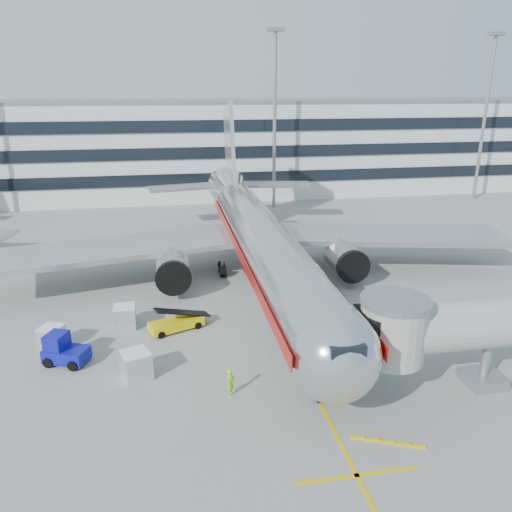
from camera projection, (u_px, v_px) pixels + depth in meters
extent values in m
plane|color=gray|center=(287.00, 338.00, 36.71)|extent=(180.00, 180.00, 0.00)
cube|color=#DFAD0B|center=(262.00, 287.00, 46.03)|extent=(0.25, 70.00, 0.01)
cube|color=#DFAD0B|center=(357.00, 475.00, 23.65)|extent=(6.00, 0.25, 0.01)
cylinder|color=silver|center=(266.00, 251.00, 42.83)|extent=(5.00, 36.00, 5.00)
sphere|color=silver|center=(334.00, 355.00, 26.04)|extent=(5.00, 5.00, 5.00)
cone|color=silver|center=(231.00, 192.00, 64.08)|extent=(5.00, 10.00, 5.00)
cube|color=black|center=(345.00, 350.00, 24.28)|extent=(1.80, 1.20, 0.90)
cube|color=#B7B7BC|center=(381.00, 235.00, 50.40)|extent=(24.95, 12.07, 0.50)
cube|color=#B7B7BC|center=(117.00, 248.00, 46.03)|extent=(24.95, 12.07, 0.50)
cylinder|color=#99999E|center=(346.00, 260.00, 46.68)|extent=(3.00, 4.20, 3.00)
cylinder|color=#99999E|center=(173.00, 270.00, 43.99)|extent=(3.00, 4.20, 3.00)
cylinder|color=black|center=(353.00, 267.00, 44.81)|extent=(3.10, 0.50, 3.10)
cylinder|color=black|center=(173.00, 278.00, 42.12)|extent=(3.10, 0.50, 3.10)
cube|color=#B7B7BC|center=(230.00, 157.00, 63.14)|extent=(0.45, 9.39, 13.72)
cube|color=#B7B7BC|center=(271.00, 184.00, 65.75)|extent=(10.41, 4.94, 0.35)
cube|color=#B7B7BC|center=(188.00, 187.00, 63.90)|extent=(10.41, 4.94, 0.35)
cylinder|color=gray|center=(320.00, 388.00, 28.96)|extent=(0.24, 0.24, 1.80)
cylinder|color=black|center=(320.00, 395.00, 29.10)|extent=(0.35, 0.90, 0.90)
cylinder|color=gray|center=(286.00, 261.00, 49.98)|extent=(0.30, 0.30, 2.00)
cylinder|color=gray|center=(222.00, 265.00, 48.91)|extent=(0.30, 0.30, 2.00)
cube|color=#A5100B|center=(295.00, 246.00, 43.15)|extent=(0.06, 38.00, 0.90)
cube|color=#A5100B|center=(237.00, 249.00, 42.31)|extent=(0.06, 38.00, 0.90)
cylinder|color=#A8A8A3|center=(492.00, 323.00, 29.67)|extent=(13.00, 3.00, 3.00)
cylinder|color=#A8A8A3|center=(393.00, 331.00, 28.61)|extent=(3.80, 3.80, 3.40)
cylinder|color=gray|center=(396.00, 301.00, 28.00)|extent=(4.00, 4.00, 0.30)
cube|color=black|center=(371.00, 333.00, 28.39)|extent=(1.40, 2.60, 2.60)
cylinder|color=gray|center=(485.00, 361.00, 30.50)|extent=(0.56, 0.56, 3.20)
cube|color=gray|center=(482.00, 379.00, 30.90)|extent=(2.20, 2.20, 0.70)
cylinder|color=black|center=(469.00, 380.00, 30.75)|extent=(0.35, 0.70, 0.70)
cylinder|color=black|center=(496.00, 377.00, 31.05)|extent=(0.35, 0.70, 0.70)
cube|color=silver|center=(211.00, 147.00, 88.40)|extent=(150.00, 24.00, 15.00)
cube|color=black|center=(219.00, 178.00, 78.23)|extent=(150.00, 0.30, 1.80)
cube|color=black|center=(218.00, 153.00, 76.96)|extent=(150.00, 0.30, 1.80)
cube|color=black|center=(218.00, 126.00, 75.68)|extent=(150.00, 0.30, 1.80)
cube|color=gray|center=(210.00, 101.00, 85.91)|extent=(150.00, 24.00, 0.60)
cylinder|color=gray|center=(275.00, 124.00, 73.23)|extent=(0.50, 0.50, 25.00)
cube|color=gray|center=(276.00, 29.00, 69.17)|extent=(2.40, 1.20, 0.50)
cylinder|color=gray|center=(484.00, 121.00, 78.94)|extent=(0.50, 0.50, 25.00)
cube|color=gray|center=(497.00, 34.00, 74.88)|extent=(2.40, 1.20, 0.50)
cube|color=#DBBE09|center=(176.00, 324.00, 37.75)|extent=(4.31, 2.84, 0.64)
cube|color=black|center=(176.00, 314.00, 37.49)|extent=(4.34, 2.48, 1.41)
cylinder|color=black|center=(155.00, 328.00, 37.62)|extent=(0.61, 0.44, 0.55)
cylinder|color=black|center=(161.00, 335.00, 36.58)|extent=(0.61, 0.44, 0.55)
cylinder|color=black|center=(191.00, 319.00, 39.08)|extent=(0.61, 0.44, 0.55)
cylinder|color=black|center=(198.00, 325.00, 38.03)|extent=(0.61, 0.44, 0.55)
cube|color=#0C108E|center=(67.00, 354.00, 33.14)|extent=(3.21, 2.56, 0.90)
cube|color=#0C108E|center=(57.00, 341.00, 32.98)|extent=(1.69, 1.85, 1.10)
cube|color=black|center=(56.00, 336.00, 32.86)|extent=(1.52, 1.63, 0.10)
cylinder|color=black|center=(61.00, 351.00, 34.12)|extent=(0.76, 0.55, 0.70)
cylinder|color=black|center=(48.00, 363.00, 32.72)|extent=(0.76, 0.55, 0.70)
cylinder|color=black|center=(85.00, 354.00, 33.75)|extent=(0.76, 0.55, 0.70)
cylinder|color=black|center=(73.00, 366.00, 32.36)|extent=(0.76, 0.55, 0.70)
cube|color=silver|center=(52.00, 337.00, 35.14)|extent=(1.93, 1.93, 1.54)
cube|color=white|center=(50.00, 327.00, 34.89)|extent=(1.93, 1.93, 0.06)
cube|color=silver|center=(125.00, 317.00, 38.12)|extent=(1.67, 1.67, 1.67)
cube|color=white|center=(124.00, 307.00, 37.84)|extent=(1.67, 1.67, 0.06)
cube|color=silver|center=(136.00, 365.00, 31.42)|extent=(2.15, 2.15, 1.73)
cube|color=white|center=(135.00, 353.00, 31.14)|extent=(2.15, 2.15, 0.06)
imported|color=#85EF19|center=(231.00, 383.00, 29.59)|extent=(0.68, 0.75, 1.72)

